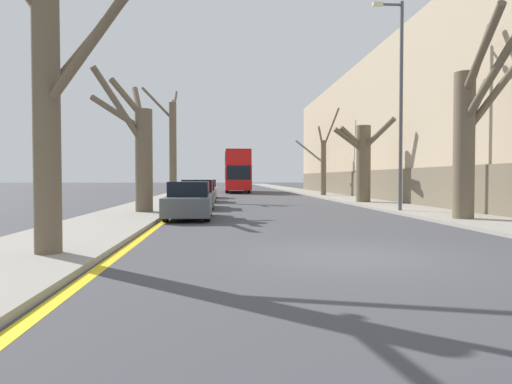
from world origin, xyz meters
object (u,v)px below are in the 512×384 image
street_tree_left_0 (50,100)px  street_tree_left_1 (140,149)px  street_tree_right_2 (323,163)px  parked_car_2 (203,192)px  street_tree_right_1 (363,161)px  double_decker_bus (237,169)px  parked_car_1 (198,195)px  parked_car_0 (189,201)px  street_tree_right_0 (469,129)px  parked_car_3 (206,189)px  lamp_post (399,97)px  street_tree_left_2 (172,145)px

street_tree_left_0 → street_tree_left_1: 11.05m
street_tree_right_2 → parked_car_2: size_ratio=1.88×
street_tree_right_1 → double_decker_bus: 24.23m
street_tree_right_1 → parked_car_2: 10.49m
parked_car_1 → parked_car_0: bearing=-90.0°
street_tree_left_0 → street_tree_right_0: street_tree_right_0 is taller
street_tree_left_0 → street_tree_left_1: size_ratio=1.02×
street_tree_right_0 → parked_car_3: street_tree_right_0 is taller
street_tree_left_1 → double_decker_bus: size_ratio=0.53×
street_tree_right_2 → parked_car_0: size_ratio=1.80×
parked_car_2 → parked_car_3: size_ratio=0.97×
street_tree_left_1 → lamp_post: size_ratio=0.65×
street_tree_left_0 → street_tree_left_2: size_ratio=0.79×
street_tree_right_2 → street_tree_left_2: bearing=-150.4°
street_tree_right_1 → parked_car_2: bearing=162.6°
street_tree_right_1 → parked_car_3: 13.43m
street_tree_right_1 → parked_car_1: size_ratio=1.19×
street_tree_right_2 → lamp_post: bearing=-92.0°
street_tree_right_0 → parked_car_1: (-10.03, 8.13, -2.63)m
street_tree_right_0 → street_tree_right_1: street_tree_right_0 is taller
parked_car_0 → parked_car_3: size_ratio=1.02×
double_decker_bus → lamp_post: bearing=-78.3°
parked_car_1 → parked_car_3: (0.00, 12.38, -0.01)m
street_tree_left_0 → double_decker_bus: 41.66m
street_tree_right_1 → double_decker_bus: street_tree_right_1 is taller
parked_car_3 → parked_car_2: bearing=-90.0°
street_tree_left_1 → lamp_post: 11.69m
street_tree_right_1 → lamp_post: bearing=-95.2°
street_tree_left_0 → parked_car_2: 21.46m
double_decker_bus → parked_car_0: size_ratio=2.85×
street_tree_left_0 → street_tree_left_1: bearing=91.5°
parked_car_2 → parked_car_3: 5.88m
street_tree_left_1 → parked_car_2: bearing=77.4°
street_tree_left_0 → parked_car_3: street_tree_left_0 is taller
street_tree_right_1 → parked_car_1: (-9.83, -3.44, -1.94)m
double_decker_bus → lamp_post: 31.25m
double_decker_bus → parked_car_1: bearing=-96.2°
parked_car_0 → parked_car_3: 18.40m
parked_car_2 → lamp_post: lamp_post is taller
street_tree_left_2 → street_tree_left_1: bearing=-90.8°
parked_car_0 → parked_car_2: bearing=90.0°
street_tree_left_2 → parked_car_2: size_ratio=2.01×
double_decker_bus → lamp_post: lamp_post is taller
parked_car_2 → street_tree_right_1: bearing=-17.4°
street_tree_left_2 → double_decker_bus: (5.00, 18.93, -1.27)m
street_tree_right_0 → lamp_post: bearing=101.5°
street_tree_right_1 → double_decker_bus: (-6.95, 23.21, -0.11)m
parked_car_2 → parked_car_3: (0.00, 5.87, 0.04)m
parked_car_1 → parked_car_2: size_ratio=1.08×
street_tree_right_0 → parked_car_3: size_ratio=1.87×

